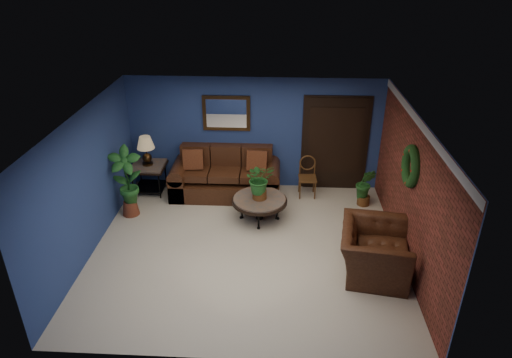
# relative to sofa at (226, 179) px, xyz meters

# --- Properties ---
(floor) EXTENTS (5.50, 5.50, 0.00)m
(floor) POSITION_rel_sofa_xyz_m (0.60, -2.09, -0.35)
(floor) COLOR beige
(floor) RESTS_ON ground
(wall_back) EXTENTS (5.50, 0.04, 2.50)m
(wall_back) POSITION_rel_sofa_xyz_m (0.60, 0.41, 0.90)
(wall_back) COLOR navy
(wall_back) RESTS_ON ground
(wall_left) EXTENTS (0.04, 5.00, 2.50)m
(wall_left) POSITION_rel_sofa_xyz_m (-2.15, -2.09, 0.90)
(wall_left) COLOR navy
(wall_left) RESTS_ON ground
(wall_right_brick) EXTENTS (0.04, 5.00, 2.50)m
(wall_right_brick) POSITION_rel_sofa_xyz_m (3.35, -2.09, 0.90)
(wall_right_brick) COLOR maroon
(wall_right_brick) RESTS_ON ground
(ceiling) EXTENTS (5.50, 5.00, 0.02)m
(ceiling) POSITION_rel_sofa_xyz_m (0.60, -2.09, 2.15)
(ceiling) COLOR silver
(ceiling) RESTS_ON wall_back
(crown_molding) EXTENTS (0.03, 5.00, 0.14)m
(crown_molding) POSITION_rel_sofa_xyz_m (3.32, -2.09, 2.08)
(crown_molding) COLOR white
(crown_molding) RESTS_ON wall_right_brick
(wall_mirror) EXTENTS (1.02, 0.06, 0.77)m
(wall_mirror) POSITION_rel_sofa_xyz_m (0.00, 0.37, 1.37)
(wall_mirror) COLOR #3D2612
(wall_mirror) RESTS_ON wall_back
(closet_door) EXTENTS (1.44, 0.06, 2.18)m
(closet_door) POSITION_rel_sofa_xyz_m (2.35, 0.38, 0.70)
(closet_door) COLOR black
(closet_door) RESTS_ON wall_back
(wreath) EXTENTS (0.16, 0.72, 0.72)m
(wreath) POSITION_rel_sofa_xyz_m (3.29, -2.04, 1.35)
(wreath) COLOR black
(wreath) RESTS_ON wall_right_brick
(sofa) EXTENTS (2.35, 1.01, 1.06)m
(sofa) POSITION_rel_sofa_xyz_m (0.00, 0.00, 0.00)
(sofa) COLOR #472614
(sofa) RESTS_ON ground
(coffee_table) EXTENTS (1.10, 1.10, 0.47)m
(coffee_table) POSITION_rel_sofa_xyz_m (0.78, -1.06, 0.07)
(coffee_table) COLOR #4E4944
(coffee_table) RESTS_ON ground
(end_table) EXTENTS (0.73, 0.73, 0.66)m
(end_table) POSITION_rel_sofa_xyz_m (-1.70, -0.04, 0.16)
(end_table) COLOR #4E4944
(end_table) RESTS_ON ground
(table_lamp) EXTENTS (0.38, 0.38, 0.63)m
(table_lamp) POSITION_rel_sofa_xyz_m (-1.70, -0.04, 0.72)
(table_lamp) COLOR #3D2612
(table_lamp) RESTS_ON end_table
(side_chair) EXTENTS (0.39, 0.39, 0.89)m
(side_chair) POSITION_rel_sofa_xyz_m (1.77, 0.03, 0.16)
(side_chair) COLOR #593519
(side_chair) RESTS_ON ground
(armchair) EXTENTS (1.30, 1.44, 0.83)m
(armchair) POSITION_rel_sofa_xyz_m (2.75, -2.62, 0.07)
(armchair) COLOR #472614
(armchair) RESTS_ON ground
(coffee_plant) EXTENTS (0.68, 0.63, 0.75)m
(coffee_plant) POSITION_rel_sofa_xyz_m (0.78, -1.06, 0.54)
(coffee_plant) COLOR brown
(coffee_plant) RESTS_ON coffee_table
(floor_plant) EXTENTS (0.44, 0.39, 0.85)m
(floor_plant) POSITION_rel_sofa_xyz_m (2.95, -0.37, 0.10)
(floor_plant) COLOR brown
(floor_plant) RESTS_ON ground
(tall_plant) EXTENTS (0.72, 0.57, 1.47)m
(tall_plant) POSITION_rel_sofa_xyz_m (-1.85, -1.02, 0.45)
(tall_plant) COLOR brown
(tall_plant) RESTS_ON ground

